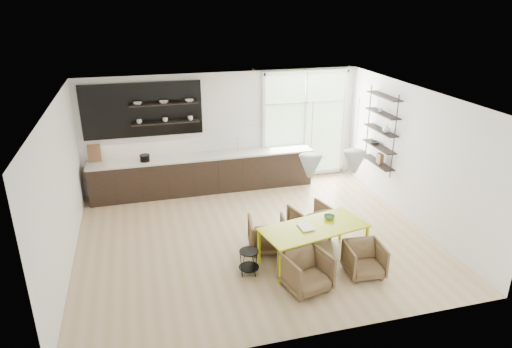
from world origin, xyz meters
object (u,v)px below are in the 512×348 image
Objects in this scene: armchair_back_left at (267,234)px; armchair_front_left at (306,271)px; armchair_back_right at (311,221)px; wire_stool at (249,259)px; armchair_front_right at (364,260)px; dining_table at (314,229)px.

armchair_front_left reaches higher than armchair_back_left.
armchair_back_right reaches higher than wire_stool.
armchair_back_left is 1.42m from armchair_front_left.
armchair_front_left is 1.15m from armchair_front_right.
armchair_front_left is at bearing -130.99° from dining_table.
armchair_back_left is at bearing 52.77° from wire_stool.
armchair_back_left is 1.90m from armchair_front_right.
armchair_back_right is at bearing 53.32° from armchair_front_left.
armchair_back_left is 1.56× the size of wire_stool.
armchair_back_right reaches higher than armchair_front_right.
armchair_back_right is 1.63× the size of wire_stool.
dining_table is at bearing 58.44° from armchair_back_right.
wire_stool is (-1.96, 0.55, -0.00)m from armchair_front_right.
armchair_back_right is (1.00, 0.26, 0.01)m from armchair_back_left.
armchair_front_right is at bearing 146.67° from armchair_back_left.
dining_table reaches higher than armchair_front_left.
dining_table is 1.03m from armchair_front_right.
armchair_front_left reaches higher than wire_stool.
wire_stool is at bearing 169.35° from armchair_front_right.
armchair_back_right is at bearing -156.67° from armchair_back_left.
armchair_back_left reaches higher than armchair_front_right.
armchair_back_right reaches higher than armchair_front_left.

